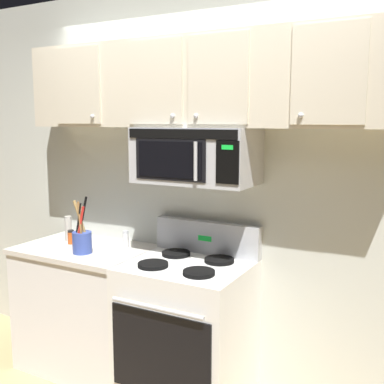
% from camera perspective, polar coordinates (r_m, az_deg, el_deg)
% --- Properties ---
extents(back_wall, '(5.20, 0.10, 2.70)m').
position_cam_1_polar(back_wall, '(3.19, 2.57, 0.72)').
color(back_wall, silver).
rests_on(back_wall, ground_plane).
extents(stove_range, '(0.76, 0.69, 1.12)m').
position_cam_1_polar(stove_range, '(3.13, -0.60, -16.35)').
color(stove_range, white).
rests_on(stove_range, ground_plane).
extents(over_range_microwave, '(0.76, 0.43, 0.35)m').
position_cam_1_polar(over_range_microwave, '(2.94, 0.47, 4.47)').
color(over_range_microwave, '#B7BABF').
extents(upper_cabinets, '(2.50, 0.36, 0.55)m').
position_cam_1_polar(upper_cabinets, '(2.97, 0.77, 13.19)').
color(upper_cabinets, beige).
extents(counter_segment, '(0.93, 0.65, 0.90)m').
position_cam_1_polar(counter_segment, '(3.59, -12.69, -13.46)').
color(counter_segment, silver).
rests_on(counter_segment, ground_plane).
extents(utensil_crock_blue, '(0.13, 0.13, 0.39)m').
position_cam_1_polar(utensil_crock_blue, '(3.27, -13.29, -5.60)').
color(utensil_crock_blue, '#384C9E').
rests_on(utensil_crock_blue, counter_segment).
extents(salt_shaker, '(0.04, 0.04, 0.12)m').
position_cam_1_polar(salt_shaker, '(3.37, -8.09, -5.72)').
color(salt_shaker, white).
rests_on(salt_shaker, counter_segment).
extents(pepper_mill, '(0.05, 0.05, 0.19)m').
position_cam_1_polar(pepper_mill, '(3.63, -14.85, -4.32)').
color(pepper_mill, '#B7B2A8').
rests_on(pepper_mill, counter_segment).
extents(spice_jar, '(0.05, 0.05, 0.10)m').
position_cam_1_polar(spice_jar, '(3.54, -14.55, -5.34)').
color(spice_jar, '#C64C19').
rests_on(spice_jar, counter_segment).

